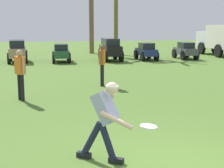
{
  "coord_description": "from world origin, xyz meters",
  "views": [
    {
      "loc": [
        -1.89,
        -4.92,
        2.36
      ],
      "look_at": [
        -0.3,
        3.09,
        0.9
      ],
      "focal_mm": 55.0,
      "sensor_mm": 36.0,
      "label": 1
    }
  ],
  "objects_px": {
    "parked_car_slot_b": "(18,50)",
    "parked_car_slot_c": "(61,53)",
    "parked_car_slot_f": "(185,50)",
    "parked_car_slot_e": "(146,51)",
    "palm_tree_far_left": "(91,4)",
    "frisbee_in_flight": "(149,127)",
    "teammate_deep": "(20,70)",
    "parked_car_slot_d": "(110,49)",
    "box_truck": "(223,39)",
    "teammate_near_sideline": "(102,61)",
    "frisbee_thrower": "(105,117)"
  },
  "relations": [
    {
      "from": "parked_car_slot_d",
      "to": "teammate_deep",
      "type": "bearing_deg",
      "value": -114.63
    },
    {
      "from": "parked_car_slot_f",
      "to": "box_truck",
      "type": "xyz_separation_m",
      "value": [
        3.23,
        1.06,
        0.67
      ]
    },
    {
      "from": "teammate_deep",
      "to": "parked_car_slot_d",
      "type": "relative_size",
      "value": 0.65
    },
    {
      "from": "teammate_near_sideline",
      "to": "parked_car_slot_e",
      "type": "height_order",
      "value": "teammate_near_sideline"
    },
    {
      "from": "teammate_deep",
      "to": "parked_car_slot_c",
      "type": "relative_size",
      "value": 0.7
    },
    {
      "from": "parked_car_slot_d",
      "to": "box_truck",
      "type": "distance_m",
      "value": 8.42
    },
    {
      "from": "parked_car_slot_e",
      "to": "parked_car_slot_b",
      "type": "bearing_deg",
      "value": 178.01
    },
    {
      "from": "parked_car_slot_c",
      "to": "parked_car_slot_d",
      "type": "relative_size",
      "value": 0.93
    },
    {
      "from": "teammate_near_sideline",
      "to": "teammate_deep",
      "type": "bearing_deg",
      "value": -145.56
    },
    {
      "from": "parked_car_slot_c",
      "to": "parked_car_slot_f",
      "type": "bearing_deg",
      "value": 1.69
    },
    {
      "from": "frisbee_in_flight",
      "to": "parked_car_slot_d",
      "type": "relative_size",
      "value": 0.14
    },
    {
      "from": "parked_car_slot_b",
      "to": "palm_tree_far_left",
      "type": "bearing_deg",
      "value": 44.48
    },
    {
      "from": "parked_car_slot_e",
      "to": "palm_tree_far_left",
      "type": "xyz_separation_m",
      "value": [
        -2.78,
        5.45,
        3.2
      ]
    },
    {
      "from": "box_truck",
      "to": "palm_tree_far_left",
      "type": "relative_size",
      "value": 0.9
    },
    {
      "from": "frisbee_in_flight",
      "to": "parked_car_slot_e",
      "type": "xyz_separation_m",
      "value": [
        4.92,
        16.41,
        -0.22
      ]
    },
    {
      "from": "parked_car_slot_c",
      "to": "parked_car_slot_f",
      "type": "height_order",
      "value": "same"
    },
    {
      "from": "frisbee_thrower",
      "to": "parked_car_slot_b",
      "type": "height_order",
      "value": "frisbee_thrower"
    },
    {
      "from": "parked_car_slot_b",
      "to": "parked_car_slot_c",
      "type": "height_order",
      "value": "parked_car_slot_b"
    },
    {
      "from": "parked_car_slot_f",
      "to": "box_truck",
      "type": "relative_size",
      "value": 0.37
    },
    {
      "from": "parked_car_slot_d",
      "to": "parked_car_slot_b",
      "type": "bearing_deg",
      "value": 176.67
    },
    {
      "from": "parked_car_slot_d",
      "to": "parked_car_slot_f",
      "type": "xyz_separation_m",
      "value": [
        5.09,
        0.14,
        -0.18
      ]
    },
    {
      "from": "teammate_deep",
      "to": "frisbee_thrower",
      "type": "bearing_deg",
      "value": -71.77
    },
    {
      "from": "box_truck",
      "to": "palm_tree_far_left",
      "type": "height_order",
      "value": "palm_tree_far_left"
    },
    {
      "from": "parked_car_slot_c",
      "to": "palm_tree_far_left",
      "type": "relative_size",
      "value": 0.34
    },
    {
      "from": "frisbee_thrower",
      "to": "teammate_deep",
      "type": "distance_m",
      "value": 5.45
    },
    {
      "from": "teammate_deep",
      "to": "parked_car_slot_f",
      "type": "bearing_deg",
      "value": 47.11
    },
    {
      "from": "parked_car_slot_b",
      "to": "parked_car_slot_f",
      "type": "height_order",
      "value": "parked_car_slot_b"
    },
    {
      "from": "box_truck",
      "to": "parked_car_slot_d",
      "type": "bearing_deg",
      "value": -171.78
    },
    {
      "from": "parked_car_slot_f",
      "to": "palm_tree_far_left",
      "type": "bearing_deg",
      "value": 135.86
    },
    {
      "from": "parked_car_slot_e",
      "to": "palm_tree_far_left",
      "type": "height_order",
      "value": "palm_tree_far_left"
    },
    {
      "from": "parked_car_slot_b",
      "to": "parked_car_slot_d",
      "type": "height_order",
      "value": "parked_car_slot_d"
    },
    {
      "from": "frisbee_thrower",
      "to": "parked_car_slot_b",
      "type": "xyz_separation_m",
      "value": [
        -2.56,
        16.05,
        -0.07
      ]
    },
    {
      "from": "box_truck",
      "to": "parked_car_slot_f",
      "type": "bearing_deg",
      "value": -161.83
    },
    {
      "from": "parked_car_slot_b",
      "to": "parked_car_slot_f",
      "type": "relative_size",
      "value": 1.1
    },
    {
      "from": "parked_car_slot_f",
      "to": "teammate_near_sideline",
      "type": "bearing_deg",
      "value": -129.01
    },
    {
      "from": "parked_car_slot_d",
      "to": "parked_car_slot_e",
      "type": "height_order",
      "value": "parked_car_slot_d"
    },
    {
      "from": "frisbee_in_flight",
      "to": "box_truck",
      "type": "height_order",
      "value": "box_truck"
    },
    {
      "from": "teammate_near_sideline",
      "to": "parked_car_slot_b",
      "type": "distance_m",
      "value": 9.66
    },
    {
      "from": "frisbee_thrower",
      "to": "box_truck",
      "type": "relative_size",
      "value": 0.24
    },
    {
      "from": "teammate_near_sideline",
      "to": "parked_car_slot_e",
      "type": "xyz_separation_m",
      "value": [
        4.33,
        8.63,
        -0.38
      ]
    },
    {
      "from": "parked_car_slot_c",
      "to": "palm_tree_far_left",
      "type": "height_order",
      "value": "palm_tree_far_left"
    },
    {
      "from": "frisbee_in_flight",
      "to": "palm_tree_far_left",
      "type": "relative_size",
      "value": 0.05
    },
    {
      "from": "teammate_near_sideline",
      "to": "box_truck",
      "type": "distance_m",
      "value": 14.21
    },
    {
      "from": "frisbee_in_flight",
      "to": "parked_car_slot_b",
      "type": "xyz_separation_m",
      "value": [
        -3.13,
        16.69,
        -0.06
      ]
    },
    {
      "from": "parked_car_slot_b",
      "to": "parked_car_slot_c",
      "type": "bearing_deg",
      "value": -9.38
    },
    {
      "from": "parked_car_slot_c",
      "to": "teammate_near_sideline",
      "type": "bearing_deg",
      "value": -82.54
    },
    {
      "from": "teammate_near_sideline",
      "to": "teammate_deep",
      "type": "distance_m",
      "value": 3.47
    },
    {
      "from": "frisbee_thrower",
      "to": "parked_car_slot_f",
      "type": "height_order",
      "value": "frisbee_thrower"
    },
    {
      "from": "parked_car_slot_e",
      "to": "palm_tree_far_left",
      "type": "relative_size",
      "value": 0.33
    },
    {
      "from": "parked_car_slot_b",
      "to": "parked_car_slot_c",
      "type": "xyz_separation_m",
      "value": [
        2.6,
        -0.43,
        -0.16
      ]
    }
  ]
}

